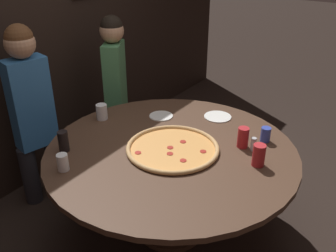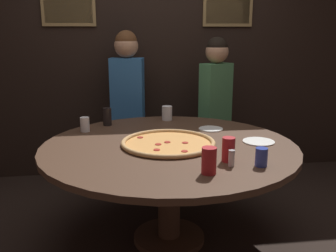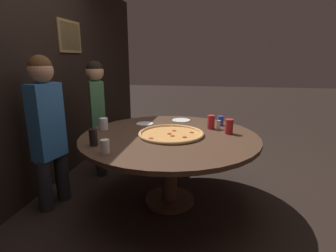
# 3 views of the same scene
# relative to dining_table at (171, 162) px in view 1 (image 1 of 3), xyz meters

# --- Properties ---
(ground_plane) EXTENTS (24.00, 24.00, 0.00)m
(ground_plane) POSITION_rel_dining_table_xyz_m (0.00, 0.00, -0.63)
(ground_plane) COLOR black
(back_wall) EXTENTS (6.40, 0.08, 2.60)m
(back_wall) POSITION_rel_dining_table_xyz_m (0.00, 1.48, 0.68)
(back_wall) COLOR black
(back_wall) RESTS_ON ground_plane
(dining_table) EXTENTS (1.76, 1.76, 0.74)m
(dining_table) POSITION_rel_dining_table_xyz_m (0.00, 0.00, 0.00)
(dining_table) COLOR #4C3323
(dining_table) RESTS_ON ground_plane
(giant_pizza) EXTENTS (0.65, 0.65, 0.03)m
(giant_pizza) POSITION_rel_dining_table_xyz_m (-0.01, -0.02, 0.13)
(giant_pizza) COLOR #E0994C
(giant_pizza) RESTS_ON dining_table
(drink_cup_beside_pizza) EXTENTS (0.08, 0.08, 0.15)m
(drink_cup_beside_pizza) POSITION_rel_dining_table_xyz_m (0.14, -0.58, 0.19)
(drink_cup_beside_pizza) COLOR #B22328
(drink_cup_beside_pizza) RESTS_ON dining_table
(drink_cup_centre_back) EXTENTS (0.07, 0.07, 0.15)m
(drink_cup_centre_back) POSITION_rel_dining_table_xyz_m (-0.44, 0.60, 0.19)
(drink_cup_centre_back) COLOR black
(drink_cup_centre_back) RESTS_ON dining_table
(drink_cup_far_right) EXTENTS (0.09, 0.09, 0.12)m
(drink_cup_far_right) POSITION_rel_dining_table_xyz_m (0.08, 0.73, 0.18)
(drink_cup_far_right) COLOR white
(drink_cup_far_right) RESTS_ON dining_table
(drink_cup_front_edge) EXTENTS (0.07, 0.07, 0.11)m
(drink_cup_front_edge) POSITION_rel_dining_table_xyz_m (0.47, -0.50, 0.17)
(drink_cup_front_edge) COLOR #384CB7
(drink_cup_front_edge) RESTS_ON dining_table
(drink_cup_near_right) EXTENTS (0.08, 0.08, 0.15)m
(drink_cup_near_right) POSITION_rel_dining_table_xyz_m (0.30, -0.40, 0.19)
(drink_cup_near_right) COLOR #B22328
(drink_cup_near_right) RESTS_ON dining_table
(drink_cup_far_left) EXTENTS (0.07, 0.07, 0.11)m
(drink_cup_far_left) POSITION_rel_dining_table_xyz_m (-0.61, 0.42, 0.17)
(drink_cup_far_left) COLOR white
(drink_cup_far_left) RESTS_ON dining_table
(white_plate_beside_cup) EXTENTS (0.19, 0.19, 0.01)m
(white_plate_beside_cup) POSITION_rel_dining_table_xyz_m (0.38, 0.36, 0.12)
(white_plate_beside_cup) COLOR white
(white_plate_beside_cup) RESTS_ON dining_table
(white_plate_near_front) EXTENTS (0.22, 0.22, 0.01)m
(white_plate_near_front) POSITION_rel_dining_table_xyz_m (0.63, -0.04, 0.12)
(white_plate_near_front) COLOR white
(white_plate_near_front) RESTS_ON dining_table
(condiment_shaker) EXTENTS (0.04, 0.04, 0.10)m
(condiment_shaker) POSITION_rel_dining_table_xyz_m (0.30, -0.48, 0.16)
(condiment_shaker) COLOR silver
(condiment_shaker) RESTS_ON dining_table
(diner_centre_back) EXTENTS (0.40, 0.23, 1.51)m
(diner_centre_back) POSITION_rel_dining_table_xyz_m (-0.26, 1.16, 0.23)
(diner_centre_back) COLOR #232328
(diner_centre_back) RESTS_ON ground_plane
(diner_far_right) EXTENTS (0.38, 0.30, 1.45)m
(diner_far_right) POSITION_rel_dining_table_xyz_m (0.59, 1.03, 0.20)
(diner_far_right) COLOR #232328
(diner_far_right) RESTS_ON ground_plane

